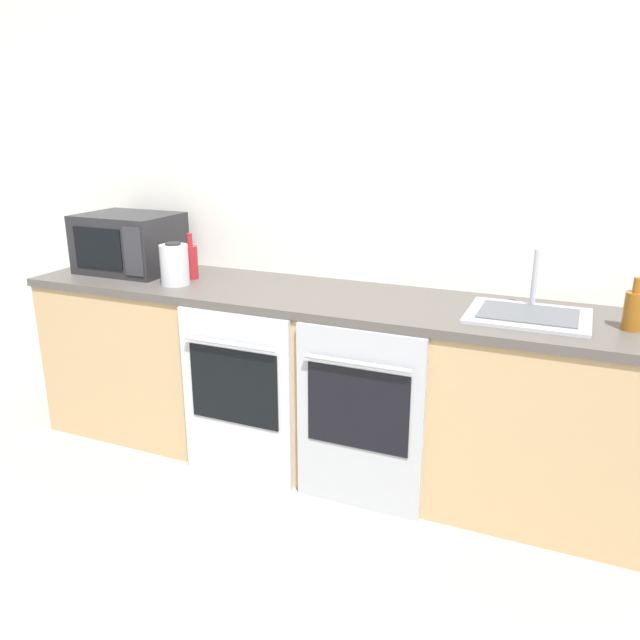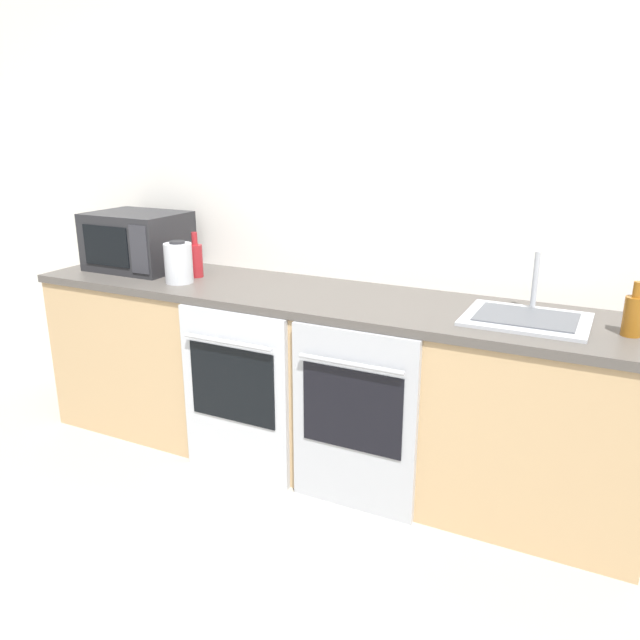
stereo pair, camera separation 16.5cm
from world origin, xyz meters
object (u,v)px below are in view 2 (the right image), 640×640
(bottle_amber, at_px, (633,315))
(microwave, at_px, (138,241))
(oven_left, at_px, (234,395))
(bottle_red, at_px, (196,259))
(oven_right, at_px, (353,421))
(sink, at_px, (527,317))
(kettle, at_px, (178,263))

(bottle_amber, bearing_deg, microwave, 178.43)
(oven_left, height_order, bottle_red, bottle_red)
(oven_right, relative_size, sink, 1.70)
(oven_left, bearing_deg, bottle_amber, 10.60)
(bottle_red, bearing_deg, sink, -0.93)
(oven_left, bearing_deg, bottle_red, 142.11)
(oven_right, relative_size, bottle_amber, 3.96)
(bottle_red, relative_size, kettle, 1.11)
(bottle_red, height_order, sink, sink)
(bottle_amber, relative_size, kettle, 0.99)
(kettle, bearing_deg, bottle_red, 90.07)
(microwave, bearing_deg, bottle_red, -2.79)
(oven_left, distance_m, bottle_red, 0.81)
(microwave, distance_m, bottle_amber, 2.54)
(oven_left, xyz_separation_m, oven_right, (0.62, 0.00, 0.00))
(oven_right, bearing_deg, bottle_red, 161.67)
(oven_left, relative_size, microwave, 1.65)
(oven_left, xyz_separation_m, microwave, (-0.87, 0.38, 0.62))
(kettle, bearing_deg, microwave, 158.33)
(microwave, relative_size, sink, 1.03)
(bottle_amber, height_order, kettle, kettle)
(bottle_amber, bearing_deg, bottle_red, 178.67)
(microwave, bearing_deg, oven_right, -14.23)
(microwave, xyz_separation_m, sink, (2.14, -0.05, -0.15))
(oven_right, xyz_separation_m, bottle_red, (-1.09, 0.36, 0.56))
(bottle_red, relative_size, bottle_amber, 1.12)
(oven_left, xyz_separation_m, kettle, (-0.46, 0.22, 0.57))
(oven_right, height_order, sink, sink)
(oven_right, bearing_deg, sink, 27.36)
(microwave, bearing_deg, bottle_amber, -1.57)
(oven_left, distance_m, sink, 1.39)
(microwave, relative_size, kettle, 2.37)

